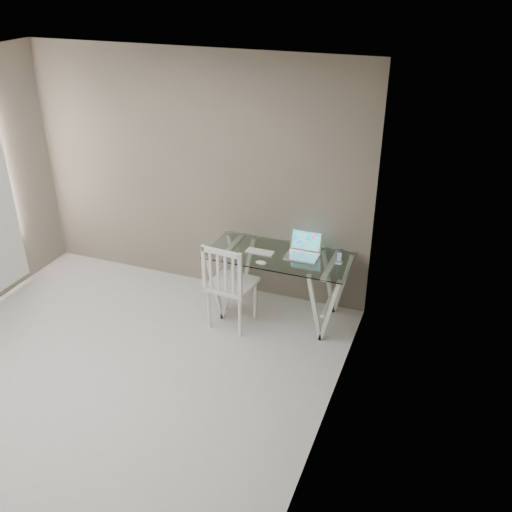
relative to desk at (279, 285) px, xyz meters
The scene contains 7 objects.
room 2.56m from the desk, 123.14° to the right, with size 4.50×4.52×2.71m.
desk is the anchor object (origin of this frame).
chair 0.60m from the desk, 136.45° to the right, with size 0.48×0.48×0.98m.
laptop 0.49m from the desk, 21.94° to the left, with size 0.33×0.30×0.23m.
keyboard 0.42m from the desk, behind, with size 0.31×0.13×0.01m, color silver.
mouse 0.48m from the desk, 112.41° to the right, with size 0.11×0.07×0.04m, color white.
phone_dock 0.73m from the desk, ahead, with size 0.07×0.07×0.12m.
Camera 1 is at (2.77, -3.14, 3.49)m, focal length 40.00 mm.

